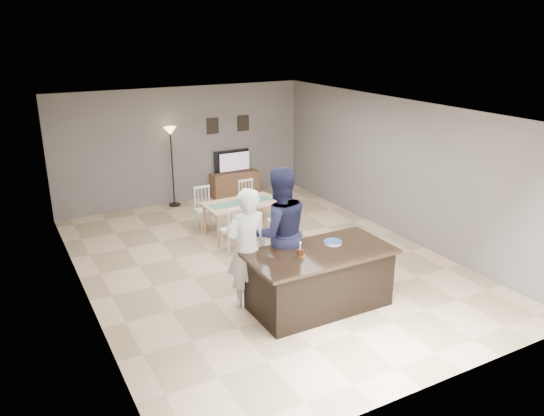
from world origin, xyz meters
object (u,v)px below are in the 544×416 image
woman (247,248)px  plate_stack (333,242)px  floor_lamp (171,145)px  dining_table (242,208)px  kitchen_island (319,279)px  tv_console (235,184)px  television (233,161)px  birthday_cake (300,252)px  man (279,233)px

woman → plate_stack: size_ratio=6.80×
floor_lamp → dining_table: bearing=-76.5°
kitchen_island → tv_console: kitchen_island is taller
television → dining_table: size_ratio=0.54×
dining_table → plate_stack: bearing=-89.5°
birthday_cake → floor_lamp: 5.61m
kitchen_island → birthday_cake: size_ratio=10.25×
birthday_cake → plate_stack: birthday_cake is taller
tv_console → plate_stack: (-0.88, -5.43, 0.62)m
kitchen_island → television: size_ratio=2.35×
kitchen_island → plate_stack: plate_stack is taller
woman → birthday_cake: woman is taller
television → plate_stack: (-0.88, -5.50, 0.06)m
man → woman: bearing=16.6°
kitchen_island → woman: woman is taller
man → birthday_cake: man is taller
kitchen_island → floor_lamp: floor_lamp is taller
tv_console → plate_stack: plate_stack is taller
kitchen_island → tv_console: 5.70m
television → man: bearing=72.9°
kitchen_island → television: (1.20, 5.64, 0.41)m
tv_console → birthday_cake: (-1.54, -5.57, 0.65)m
woman → man: bearing=-171.5°
birthday_cake → tv_console: bearing=74.5°
dining_table → man: bearing=-103.9°
dining_table → floor_lamp: bearing=102.3°
tv_console → television: bearing=90.0°
plate_stack → woman: bearing=161.5°
woman → floor_lamp: (0.55, 5.04, 0.52)m
kitchen_island → plate_stack: 0.58m
television → floor_lamp: bearing=1.8°
woman → dining_table: woman is taller
television → birthday_cake: bearing=74.7°
man → dining_table: man is taller
birthday_cake → dining_table: (0.57, 3.14, -0.38)m
tv_console → floor_lamp: (-1.56, 0.02, 1.14)m
dining_table → floor_lamp: size_ratio=0.91×
woman → television: bearing=-111.4°
plate_stack → dining_table: plate_stack is taller
man → floor_lamp: (-0.02, 4.97, 0.41)m
kitchen_island → man: man is taller
television → floor_lamp: floor_lamp is taller
television → kitchen_island: bearing=78.0°
tv_console → plate_stack: 5.54m
kitchen_island → woman: 1.16m
kitchen_island → tv_console: size_ratio=1.79×
television → floor_lamp: size_ratio=0.49×
tv_console → man: man is taller
birthday_cake → woman: bearing=135.9°
plate_stack → floor_lamp: bearing=97.1°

